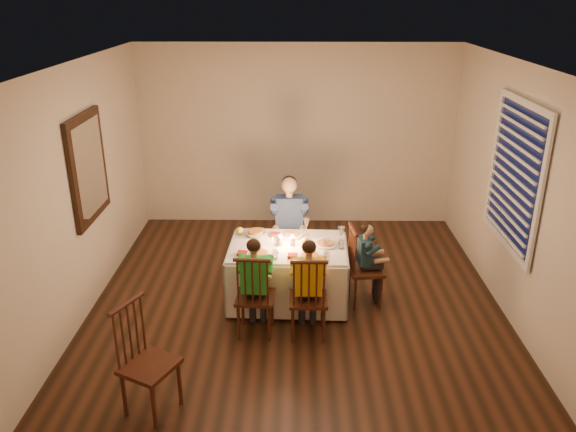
{
  "coord_description": "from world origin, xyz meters",
  "views": [
    {
      "loc": [
        -0.02,
        -5.37,
        3.25
      ],
      "look_at": [
        -0.09,
        0.15,
        1.02
      ],
      "focal_mm": 35.0,
      "sensor_mm": 36.0,
      "label": 1
    }
  ],
  "objects_px": {
    "chair_adult": "(289,270)",
    "adult": "(289,270)",
    "dining_table": "(288,261)",
    "chair_end": "(364,302)",
    "child_green": "(256,332)",
    "child_yellow": "(308,334)",
    "chair_near_right": "(308,334)",
    "chair_near_left": "(256,332)",
    "child_teal": "(364,302)",
    "serving_bowl": "(256,234)",
    "chair_extra": "(154,409)"
  },
  "relations": [
    {
      "from": "chair_adult",
      "to": "adult",
      "type": "bearing_deg",
      "value": 179.33
    },
    {
      "from": "chair_near_right",
      "to": "child_green",
      "type": "xyz_separation_m",
      "value": [
        -0.53,
        0.03,
        0.0
      ]
    },
    {
      "from": "child_yellow",
      "to": "serving_bowl",
      "type": "height_order",
      "value": "serving_bowl"
    },
    {
      "from": "chair_near_right",
      "to": "chair_end",
      "type": "distance_m",
      "value": 0.91
    },
    {
      "from": "serving_bowl",
      "to": "child_teal",
      "type": "bearing_deg",
      "value": -13.57
    },
    {
      "from": "chair_near_left",
      "to": "child_green",
      "type": "distance_m",
      "value": 0.0
    },
    {
      "from": "chair_adult",
      "to": "chair_extra",
      "type": "bearing_deg",
      "value": -114.15
    },
    {
      "from": "chair_near_left",
      "to": "chair_end",
      "type": "relative_size",
      "value": 1.0
    },
    {
      "from": "chair_near_right",
      "to": "child_yellow",
      "type": "relative_size",
      "value": 0.87
    },
    {
      "from": "dining_table",
      "to": "chair_near_left",
      "type": "xyz_separation_m",
      "value": [
        -0.32,
        -0.66,
        -0.48
      ]
    },
    {
      "from": "chair_extra",
      "to": "dining_table",
      "type": "bearing_deg",
      "value": -4.37
    },
    {
      "from": "chair_end",
      "to": "child_teal",
      "type": "bearing_deg",
      "value": -7.11
    },
    {
      "from": "chair_near_right",
      "to": "child_yellow",
      "type": "height_order",
      "value": "child_yellow"
    },
    {
      "from": "chair_near_left",
      "to": "adult",
      "type": "xyz_separation_m",
      "value": [
        0.32,
        1.38,
        0.0
      ]
    },
    {
      "from": "dining_table",
      "to": "chair_end",
      "type": "xyz_separation_m",
      "value": [
        0.85,
        -0.05,
        -0.48
      ]
    },
    {
      "from": "chair_end",
      "to": "serving_bowl",
      "type": "bearing_deg",
      "value": 69.32
    },
    {
      "from": "chair_end",
      "to": "child_green",
      "type": "xyz_separation_m",
      "value": [
        -1.17,
        -0.61,
        0.0
      ]
    },
    {
      "from": "chair_end",
      "to": "child_yellow",
      "type": "distance_m",
      "value": 0.91
    },
    {
      "from": "chair_near_right",
      "to": "chair_extra",
      "type": "xyz_separation_m",
      "value": [
        -1.3,
        -1.12,
        0.0
      ]
    },
    {
      "from": "chair_end",
      "to": "child_teal",
      "type": "xyz_separation_m",
      "value": [
        0.0,
        0.0,
        0.0
      ]
    },
    {
      "from": "child_green",
      "to": "chair_extra",
      "type": "bearing_deg",
      "value": 59.17
    },
    {
      "from": "dining_table",
      "to": "adult",
      "type": "relative_size",
      "value": 1.09
    },
    {
      "from": "chair_adult",
      "to": "chair_end",
      "type": "bearing_deg",
      "value": -43.02
    },
    {
      "from": "chair_near_left",
      "to": "adult",
      "type": "distance_m",
      "value": 1.42
    },
    {
      "from": "chair_extra",
      "to": "chair_near_right",
      "type": "bearing_deg",
      "value": -22.5
    },
    {
      "from": "chair_end",
      "to": "adult",
      "type": "xyz_separation_m",
      "value": [
        -0.85,
        0.77,
        0.0
      ]
    },
    {
      "from": "dining_table",
      "to": "chair_near_left",
      "type": "bearing_deg",
      "value": -113.92
    },
    {
      "from": "chair_adult",
      "to": "child_green",
      "type": "distance_m",
      "value": 1.42
    },
    {
      "from": "chair_near_right",
      "to": "child_green",
      "type": "distance_m",
      "value": 0.53
    },
    {
      "from": "dining_table",
      "to": "chair_adult",
      "type": "bearing_deg",
      "value": 91.57
    },
    {
      "from": "chair_adult",
      "to": "child_teal",
      "type": "height_order",
      "value": "child_teal"
    },
    {
      "from": "dining_table",
      "to": "child_green",
      "type": "relative_size",
      "value": 1.26
    },
    {
      "from": "adult",
      "to": "child_teal",
      "type": "distance_m",
      "value": 1.15
    },
    {
      "from": "chair_near_left",
      "to": "chair_end",
      "type": "distance_m",
      "value": 1.32
    },
    {
      "from": "chair_adult",
      "to": "chair_end",
      "type": "distance_m",
      "value": 1.15
    },
    {
      "from": "dining_table",
      "to": "chair_adult",
      "type": "height_order",
      "value": "dining_table"
    },
    {
      "from": "adult",
      "to": "child_yellow",
      "type": "relative_size",
      "value": 1.15
    },
    {
      "from": "chair_end",
      "to": "adult",
      "type": "relative_size",
      "value": 0.75
    },
    {
      "from": "chair_near_left",
      "to": "child_teal",
      "type": "height_order",
      "value": "child_teal"
    },
    {
      "from": "adult",
      "to": "child_teal",
      "type": "relative_size",
      "value": 1.29
    },
    {
      "from": "chair_extra",
      "to": "serving_bowl",
      "type": "height_order",
      "value": "serving_bowl"
    },
    {
      "from": "adult",
      "to": "chair_near_left",
      "type": "bearing_deg",
      "value": -103.86
    },
    {
      "from": "chair_near_left",
      "to": "child_green",
      "type": "xyz_separation_m",
      "value": [
        0.0,
        0.0,
        0.0
      ]
    },
    {
      "from": "chair_end",
      "to": "serving_bowl",
      "type": "relative_size",
      "value": 4.09
    },
    {
      "from": "chair_adult",
      "to": "chair_extra",
      "type": "height_order",
      "value": "chair_extra"
    },
    {
      "from": "serving_bowl",
      "to": "dining_table",
      "type": "bearing_deg",
      "value": -34.08
    },
    {
      "from": "chair_near_left",
      "to": "child_yellow",
      "type": "bearing_deg",
      "value": 179.92
    },
    {
      "from": "chair_adult",
      "to": "serving_bowl",
      "type": "bearing_deg",
      "value": -128.49
    },
    {
      "from": "child_yellow",
      "to": "child_teal",
      "type": "xyz_separation_m",
      "value": [
        0.64,
        0.64,
        0.0
      ]
    },
    {
      "from": "chair_near_right",
      "to": "adult",
      "type": "xyz_separation_m",
      "value": [
        -0.2,
        1.41,
        0.0
      ]
    }
  ]
}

